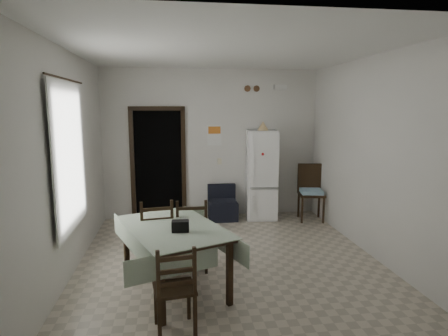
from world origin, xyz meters
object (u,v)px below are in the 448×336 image
at_px(dining_chair_far_left, 156,235).
at_px(dining_chair_near_head, 174,287).
at_px(fridge, 261,175).
at_px(corner_chair, 311,193).
at_px(navy_seat, 223,203).
at_px(dining_chair_far_right, 192,233).
at_px(dining_table, 174,258).

height_order(dining_chair_far_left, dining_chair_near_head, dining_chair_far_left).
distance_m(fridge, corner_chair, 1.02).
bearing_deg(dining_chair_near_head, fridge, -123.39).
distance_m(fridge, dining_chair_near_head, 3.99).
relative_size(navy_seat, dining_chair_far_right, 0.67).
distance_m(navy_seat, dining_chair_far_left, 2.53).
xyz_separation_m(navy_seat, dining_chair_near_head, (-0.95, -3.58, 0.12)).
height_order(navy_seat, dining_table, dining_table).
distance_m(navy_seat, dining_chair_near_head, 3.71).
xyz_separation_m(corner_chair, dining_chair_far_left, (-2.85, -1.95, -0.03)).
bearing_deg(navy_seat, dining_chair_far_right, -107.52).
bearing_deg(dining_chair_far_right, dining_chair_far_left, 8.69).
height_order(fridge, dining_table, fridge).
distance_m(fridge, dining_chair_far_left, 2.97).
distance_m(dining_chair_far_left, dining_chair_near_head, 1.38).
relative_size(corner_chair, dining_table, 0.72).
height_order(navy_seat, dining_chair_far_left, dining_chair_far_left).
bearing_deg(dining_chair_far_right, navy_seat, -106.98).
xyz_separation_m(fridge, dining_chair_near_head, (-1.70, -3.58, -0.41)).
distance_m(corner_chair, dining_chair_far_right, 3.05).
distance_m(corner_chair, dining_chair_near_head, 4.22).
bearing_deg(navy_seat, fridge, 0.73).
distance_m(navy_seat, dining_chair_far_right, 2.29).
bearing_deg(dining_chair_near_head, dining_chair_far_left, -88.60).
height_order(dining_table, dining_chair_far_right, dining_chair_far_right).
distance_m(navy_seat, dining_table, 2.89).
relative_size(fridge, corner_chair, 1.60).
bearing_deg(dining_chair_near_head, corner_chair, -136.48).
bearing_deg(corner_chair, dining_table, -127.69).
relative_size(dining_chair_far_right, dining_chair_near_head, 1.09).
bearing_deg(dining_table, navy_seat, 48.96).
bearing_deg(navy_seat, dining_chair_near_head, -104.18).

